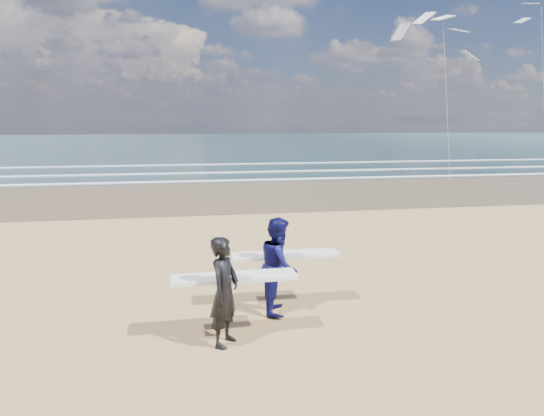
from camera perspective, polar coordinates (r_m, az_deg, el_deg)
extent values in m
cube|color=brown|center=(32.38, 28.45, 2.42)|extent=(220.00, 12.00, 0.01)
cube|color=#182F36|center=(81.73, 4.32, 7.71)|extent=(220.00, 100.00, 0.02)
cube|color=white|center=(36.23, 23.79, 3.58)|extent=(220.00, 0.50, 0.05)
cube|color=white|center=(40.20, 20.10, 4.42)|extent=(220.00, 0.50, 0.05)
cube|color=white|center=(45.92, 16.06, 5.32)|extent=(220.00, 0.50, 0.05)
imported|color=black|center=(8.30, -5.61, -9.76)|extent=(0.73, 0.82, 1.89)
cube|color=white|center=(8.60, -4.47, -8.12)|extent=(2.21, 0.55, 0.07)
imported|color=#0C0C44|center=(9.62, 0.83, -6.75)|extent=(0.90, 1.06, 1.92)
cube|color=white|center=(9.96, 1.59, -5.52)|extent=(2.20, 0.53, 0.07)
cube|color=slate|center=(33.29, 20.21, 3.30)|extent=(0.12, 0.12, 0.10)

